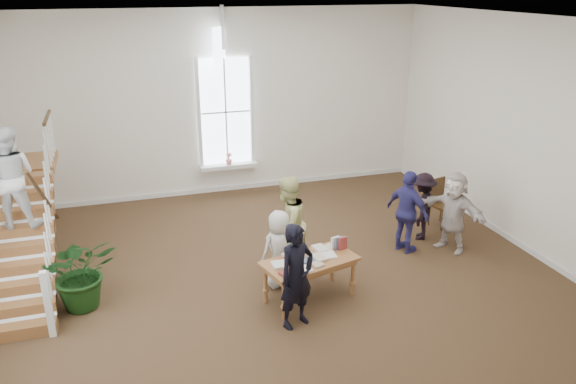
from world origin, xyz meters
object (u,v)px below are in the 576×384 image
object	(u,v)px
woman_cluster_c	(453,212)
floor_plant	(81,272)
police_officer	(297,276)
person_yellow	(287,225)
library_table	(309,264)
elderly_woman	(279,249)
woman_cluster_b	(422,206)
side_chair	(440,200)
woman_cluster_a	(408,212)

from	to	relation	value
woman_cluster_c	floor_plant	world-z (taller)	woman_cluster_c
police_officer	person_yellow	xyz separation A→B (m)	(0.40, 1.75, 0.06)
library_table	elderly_woman	bearing A→B (deg)	104.83
woman_cluster_b	floor_plant	xyz separation A→B (m)	(-6.65, -0.66, -0.08)
floor_plant	elderly_woman	bearing A→B (deg)	-5.45
library_table	floor_plant	xyz separation A→B (m)	(-3.62, 0.92, -0.02)
police_officer	side_chair	size ratio (longest dim) A/B	1.61
person_yellow	woman_cluster_b	xyz separation A→B (m)	(3.07, 0.47, -0.20)
floor_plant	side_chair	bearing A→B (deg)	8.80
woman_cluster_b	side_chair	xyz separation A→B (m)	(0.72, 0.48, -0.12)
library_table	side_chair	distance (m)	4.28
person_yellow	woman_cluster_a	world-z (taller)	person_yellow
woman_cluster_b	floor_plant	bearing A→B (deg)	-49.59
library_table	police_officer	size ratio (longest dim) A/B	1.01
woman_cluster_b	side_chair	distance (m)	0.87
side_chair	woman_cluster_b	bearing A→B (deg)	-162.77
person_yellow	woman_cluster_c	world-z (taller)	person_yellow
floor_plant	library_table	bearing A→B (deg)	-14.22
woman_cluster_a	elderly_woman	bearing A→B (deg)	78.60
elderly_woman	police_officer	bearing A→B (deg)	71.20
library_table	person_yellow	size ratio (longest dim) A/B	0.94
library_table	person_yellow	xyz separation A→B (m)	(-0.04, 1.10, 0.25)
elderly_woman	woman_cluster_c	xyz separation A→B (m)	(3.67, 0.32, 0.11)
woman_cluster_a	woman_cluster_c	distance (m)	0.92
floor_plant	side_chair	xyz separation A→B (m)	(7.37, 1.14, -0.04)
library_table	side_chair	world-z (taller)	side_chair
woman_cluster_b	woman_cluster_a	bearing A→B (deg)	-18.39
library_table	woman_cluster_a	world-z (taller)	woman_cluster_a
woman_cluster_a	woman_cluster_b	xyz separation A→B (m)	(0.60, 0.45, -0.13)
library_table	floor_plant	distance (m)	3.73
woman_cluster_c	side_chair	bearing A→B (deg)	133.09
woman_cluster_a	side_chair	world-z (taller)	woman_cluster_a
woman_cluster_a	library_table	bearing A→B (deg)	92.74
library_table	person_yellow	world-z (taller)	person_yellow
police_officer	woman_cluster_c	bearing A→B (deg)	1.29
elderly_woman	side_chair	size ratio (longest dim) A/B	1.33
person_yellow	side_chair	world-z (taller)	person_yellow
woman_cluster_a	woman_cluster_b	size ratio (longest dim) A/B	1.18
woman_cluster_b	police_officer	bearing A→B (deg)	-22.63
side_chair	woman_cluster_c	bearing A→B (deg)	-126.88
police_officer	floor_plant	xyz separation A→B (m)	(-3.18, 1.56, -0.22)
floor_plant	police_officer	bearing A→B (deg)	-26.18
police_officer	woman_cluster_a	xyz separation A→B (m)	(2.87, 1.77, -0.01)
person_yellow	woman_cluster_a	bearing A→B (deg)	140.26
person_yellow	woman_cluster_c	distance (m)	3.38
police_officer	side_chair	world-z (taller)	police_officer
elderly_woman	woman_cluster_a	distance (m)	2.83
elderly_woman	person_yellow	distance (m)	0.62
woman_cluster_a	woman_cluster_c	bearing A→B (deg)	-124.63
woman_cluster_c	woman_cluster_a	bearing A→B (deg)	-128.97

